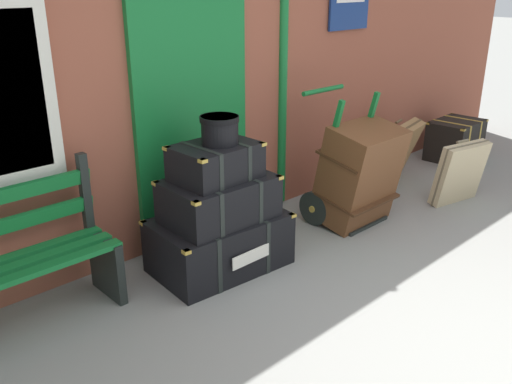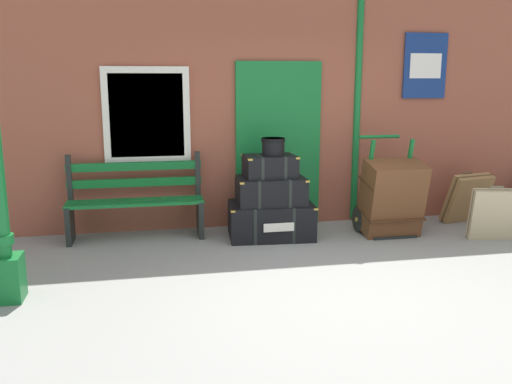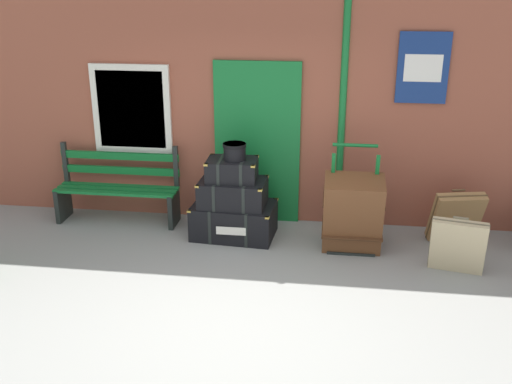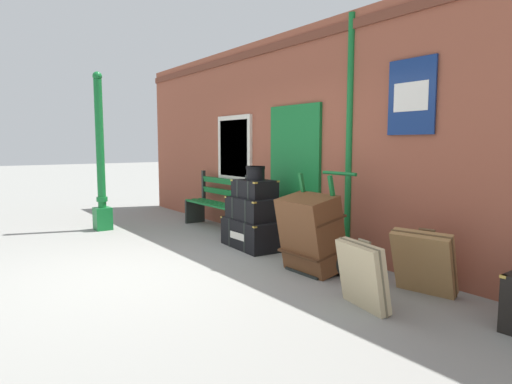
{
  "view_description": "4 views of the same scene",
  "coord_description": "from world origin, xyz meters",
  "px_view_note": "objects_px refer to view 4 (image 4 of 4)",
  "views": [
    {
      "loc": [
        -2.74,
        -1.09,
        2.12
      ],
      "look_at": [
        0.09,
        1.89,
        0.51
      ],
      "focal_mm": 38.5,
      "sensor_mm": 36.0,
      "label": 1
    },
    {
      "loc": [
        -1.73,
        -4.37,
        1.89
      ],
      "look_at": [
        -0.51,
        1.84,
        0.57
      ],
      "focal_mm": 38.32,
      "sensor_mm": 36.0,
      "label": 2
    },
    {
      "loc": [
        0.83,
        -4.77,
        3.1
      ],
      "look_at": [
        -0.04,
        1.79,
        0.63
      ],
      "focal_mm": 41.12,
      "sensor_mm": 36.0,
      "label": 3
    },
    {
      "loc": [
        4.9,
        -1.88,
        1.53
      ],
      "look_at": [
        -0.4,
        1.93,
        0.81
      ],
      "focal_mm": 30.91,
      "sensor_mm": 36.0,
      "label": 4
    }
  ],
  "objects_px": {
    "porters_trolley": "(321,248)",
    "round_hatbox": "(256,172)",
    "steamer_trunk_top": "(255,189)",
    "platform_bench": "(217,204)",
    "suitcase_cream": "(424,263)",
    "suitcase_umber": "(362,275)",
    "steamer_trunk_base": "(255,233)",
    "lamp_post": "(101,172)",
    "steamer_trunk_middle": "(254,208)",
    "large_brown_trunk": "(311,233)"
  },
  "relations": [
    {
      "from": "porters_trolley",
      "to": "suitcase_cream",
      "type": "bearing_deg",
      "value": 9.38
    },
    {
      "from": "lamp_post",
      "to": "large_brown_trunk",
      "type": "relative_size",
      "value": 2.92
    },
    {
      "from": "round_hatbox",
      "to": "lamp_post",
      "type": "bearing_deg",
      "value": -151.98
    },
    {
      "from": "lamp_post",
      "to": "round_hatbox",
      "type": "xyz_separation_m",
      "value": [
        2.69,
        1.43,
        0.08
      ]
    },
    {
      "from": "porters_trolley",
      "to": "suitcase_cream",
      "type": "xyz_separation_m",
      "value": [
        1.25,
        0.21,
        0.07
      ]
    },
    {
      "from": "lamp_post",
      "to": "large_brown_trunk",
      "type": "distance_m",
      "value": 4.33
    },
    {
      "from": "steamer_trunk_base",
      "to": "suitcase_umber",
      "type": "relative_size",
      "value": 1.62
    },
    {
      "from": "lamp_post",
      "to": "suitcase_umber",
      "type": "relative_size",
      "value": 4.26
    },
    {
      "from": "round_hatbox",
      "to": "suitcase_cream",
      "type": "relative_size",
      "value": 0.41
    },
    {
      "from": "suitcase_cream",
      "to": "lamp_post",
      "type": "bearing_deg",
      "value": -163.42
    },
    {
      "from": "steamer_trunk_middle",
      "to": "porters_trolley",
      "type": "relative_size",
      "value": 0.7
    },
    {
      "from": "steamer_trunk_base",
      "to": "steamer_trunk_top",
      "type": "height_order",
      "value": "steamer_trunk_top"
    },
    {
      "from": "lamp_post",
      "to": "suitcase_cream",
      "type": "distance_m",
      "value": 5.64
    },
    {
      "from": "steamer_trunk_base",
      "to": "steamer_trunk_middle",
      "type": "bearing_deg",
      "value": -110.56
    },
    {
      "from": "suitcase_cream",
      "to": "steamer_trunk_top",
      "type": "bearing_deg",
      "value": -176.72
    },
    {
      "from": "suitcase_umber",
      "to": "steamer_trunk_top",
      "type": "bearing_deg",
      "value": 166.44
    },
    {
      "from": "steamer_trunk_base",
      "to": "large_brown_trunk",
      "type": "height_order",
      "value": "large_brown_trunk"
    },
    {
      "from": "lamp_post",
      "to": "porters_trolley",
      "type": "bearing_deg",
      "value": 18.68
    },
    {
      "from": "steamer_trunk_top",
      "to": "platform_bench",
      "type": "bearing_deg",
      "value": 169.38
    },
    {
      "from": "lamp_post",
      "to": "steamer_trunk_top",
      "type": "bearing_deg",
      "value": 28.54
    },
    {
      "from": "porters_trolley",
      "to": "large_brown_trunk",
      "type": "bearing_deg",
      "value": -90.0
    },
    {
      "from": "platform_bench",
      "to": "suitcase_umber",
      "type": "relative_size",
      "value": 2.46
    },
    {
      "from": "lamp_post",
      "to": "porters_trolley",
      "type": "height_order",
      "value": "lamp_post"
    },
    {
      "from": "porters_trolley",
      "to": "round_hatbox",
      "type": "bearing_deg",
      "value": 178.4
    },
    {
      "from": "steamer_trunk_middle",
      "to": "large_brown_trunk",
      "type": "xyz_separation_m",
      "value": [
        1.45,
        -0.21,
        -0.11
      ]
    },
    {
      "from": "steamer_trunk_base",
      "to": "steamer_trunk_top",
      "type": "xyz_separation_m",
      "value": [
        -0.02,
        0.0,
        0.66
      ]
    },
    {
      "from": "steamer_trunk_base",
      "to": "round_hatbox",
      "type": "bearing_deg",
      "value": -26.83
    },
    {
      "from": "steamer_trunk_top",
      "to": "suitcase_cream",
      "type": "distance_m",
      "value": 2.77
    },
    {
      "from": "steamer_trunk_base",
      "to": "large_brown_trunk",
      "type": "distance_m",
      "value": 1.49
    },
    {
      "from": "lamp_post",
      "to": "round_hatbox",
      "type": "height_order",
      "value": "lamp_post"
    },
    {
      "from": "round_hatbox",
      "to": "steamer_trunk_base",
      "type": "bearing_deg",
      "value": 153.17
    },
    {
      "from": "lamp_post",
      "to": "steamer_trunk_top",
      "type": "relative_size",
      "value": 4.48
    },
    {
      "from": "platform_bench",
      "to": "steamer_trunk_top",
      "type": "height_order",
      "value": "platform_bench"
    },
    {
      "from": "steamer_trunk_top",
      "to": "steamer_trunk_base",
      "type": "bearing_deg",
      "value": -1.43
    },
    {
      "from": "lamp_post",
      "to": "steamer_trunk_top",
      "type": "height_order",
      "value": "lamp_post"
    },
    {
      "from": "suitcase_umber",
      "to": "round_hatbox",
      "type": "bearing_deg",
      "value": 166.48
    },
    {
      "from": "steamer_trunk_middle",
      "to": "large_brown_trunk",
      "type": "distance_m",
      "value": 1.47
    },
    {
      "from": "suitcase_cream",
      "to": "steamer_trunk_base",
      "type": "bearing_deg",
      "value": -176.69
    },
    {
      "from": "lamp_post",
      "to": "suitcase_umber",
      "type": "distance_m",
      "value": 5.36
    },
    {
      "from": "platform_bench",
      "to": "steamer_trunk_base",
      "type": "bearing_deg",
      "value": -10.53
    },
    {
      "from": "platform_bench",
      "to": "suitcase_cream",
      "type": "relative_size",
      "value": 2.35
    },
    {
      "from": "lamp_post",
      "to": "suitcase_cream",
      "type": "bearing_deg",
      "value": 16.58
    },
    {
      "from": "suitcase_cream",
      "to": "suitcase_umber",
      "type": "bearing_deg",
      "value": -98.58
    },
    {
      "from": "porters_trolley",
      "to": "large_brown_trunk",
      "type": "relative_size",
      "value": 1.26
    },
    {
      "from": "platform_bench",
      "to": "large_brown_trunk",
      "type": "distance_m",
      "value": 3.09
    },
    {
      "from": "steamer_trunk_top",
      "to": "round_hatbox",
      "type": "relative_size",
      "value": 2.19
    },
    {
      "from": "porters_trolley",
      "to": "suitcase_umber",
      "type": "height_order",
      "value": "porters_trolley"
    },
    {
      "from": "steamer_trunk_base",
      "to": "steamer_trunk_top",
      "type": "distance_m",
      "value": 0.66
    },
    {
      "from": "porters_trolley",
      "to": "suitcase_cream",
      "type": "height_order",
      "value": "porters_trolley"
    },
    {
      "from": "steamer_trunk_top",
      "to": "large_brown_trunk",
      "type": "bearing_deg",
      "value": -8.83
    }
  ]
}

